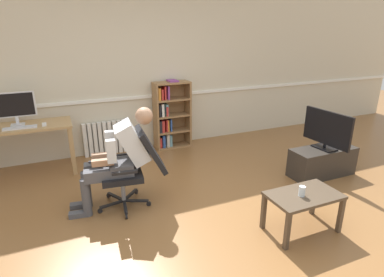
{
  "coord_description": "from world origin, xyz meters",
  "views": [
    {
      "loc": [
        -1.38,
        -2.68,
        2.05
      ],
      "look_at": [
        0.15,
        0.85,
        0.7
      ],
      "focal_mm": 29.67,
      "sensor_mm": 36.0,
      "label": 1
    }
  ],
  "objects_px": {
    "person_seated": "(119,156)",
    "tv_stand": "(322,162)",
    "office_chair": "(135,165)",
    "bookshelf": "(169,117)",
    "tv_screen": "(327,129)",
    "computer_desk": "(23,133)",
    "imac_monitor": "(15,106)",
    "keyboard": "(20,128)",
    "coffee_table": "(303,200)",
    "drinking_glass": "(302,191)",
    "radiator": "(108,138)",
    "computer_mouse": "(44,124)"
  },
  "relations": [
    {
      "from": "office_chair",
      "to": "tv_screen",
      "type": "height_order",
      "value": "tv_screen"
    },
    {
      "from": "bookshelf",
      "to": "radiator",
      "type": "xyz_separation_m",
      "value": [
        -1.08,
        0.1,
        -0.28
      ]
    },
    {
      "from": "keyboard",
      "to": "computer_mouse",
      "type": "relative_size",
      "value": 4.21
    },
    {
      "from": "computer_desk",
      "to": "bookshelf",
      "type": "xyz_separation_m",
      "value": [
        2.28,
        0.29,
        -0.08
      ]
    },
    {
      "from": "tv_screen",
      "to": "drinking_glass",
      "type": "xyz_separation_m",
      "value": [
        -1.26,
        -0.95,
        -0.22
      ]
    },
    {
      "from": "radiator",
      "to": "tv_stand",
      "type": "xyz_separation_m",
      "value": [
        2.71,
        -2.09,
        -0.08
      ]
    },
    {
      "from": "imac_monitor",
      "to": "keyboard",
      "type": "bearing_deg",
      "value": -79.38
    },
    {
      "from": "computer_mouse",
      "to": "bookshelf",
      "type": "height_order",
      "value": "bookshelf"
    },
    {
      "from": "tv_screen",
      "to": "coffee_table",
      "type": "height_order",
      "value": "tv_screen"
    },
    {
      "from": "computer_mouse",
      "to": "drinking_glass",
      "type": "xyz_separation_m",
      "value": [
        2.36,
        -2.54,
        -0.29
      ]
    },
    {
      "from": "computer_mouse",
      "to": "tv_screen",
      "type": "distance_m",
      "value": 3.96
    },
    {
      "from": "imac_monitor",
      "to": "keyboard",
      "type": "xyz_separation_m",
      "value": [
        0.04,
        -0.22,
        -0.26
      ]
    },
    {
      "from": "radiator",
      "to": "drinking_glass",
      "type": "height_order",
      "value": "radiator"
    },
    {
      "from": "radiator",
      "to": "drinking_glass",
      "type": "bearing_deg",
      "value": -64.55
    },
    {
      "from": "computer_mouse",
      "to": "office_chair",
      "type": "relative_size",
      "value": 0.1
    },
    {
      "from": "computer_desk",
      "to": "tv_stand",
      "type": "height_order",
      "value": "computer_desk"
    },
    {
      "from": "imac_monitor",
      "to": "bookshelf",
      "type": "height_order",
      "value": "imac_monitor"
    },
    {
      "from": "office_chair",
      "to": "drinking_glass",
      "type": "bearing_deg",
      "value": 55.89
    },
    {
      "from": "tv_stand",
      "to": "drinking_glass",
      "type": "height_order",
      "value": "drinking_glass"
    },
    {
      "from": "office_chair",
      "to": "person_seated",
      "type": "height_order",
      "value": "person_seated"
    },
    {
      "from": "keyboard",
      "to": "office_chair",
      "type": "distance_m",
      "value": 1.81
    },
    {
      "from": "office_chair",
      "to": "tv_stand",
      "type": "relative_size",
      "value": 0.99
    },
    {
      "from": "bookshelf",
      "to": "radiator",
      "type": "height_order",
      "value": "bookshelf"
    },
    {
      "from": "bookshelf",
      "to": "drinking_glass",
      "type": "height_order",
      "value": "bookshelf"
    },
    {
      "from": "imac_monitor",
      "to": "drinking_glass",
      "type": "bearing_deg",
      "value": -45.34
    },
    {
      "from": "bookshelf",
      "to": "drinking_glass",
      "type": "relative_size",
      "value": 11.24
    },
    {
      "from": "computer_desk",
      "to": "tv_screen",
      "type": "relative_size",
      "value": 1.68
    },
    {
      "from": "computer_desk",
      "to": "keyboard",
      "type": "distance_m",
      "value": 0.19
    },
    {
      "from": "imac_monitor",
      "to": "keyboard",
      "type": "distance_m",
      "value": 0.34
    },
    {
      "from": "tv_screen",
      "to": "coffee_table",
      "type": "bearing_deg",
      "value": 123.44
    },
    {
      "from": "office_chair",
      "to": "person_seated",
      "type": "distance_m",
      "value": 0.22
    },
    {
      "from": "person_seated",
      "to": "tv_screen",
      "type": "height_order",
      "value": "person_seated"
    },
    {
      "from": "radiator",
      "to": "tv_screen",
      "type": "height_order",
      "value": "tv_screen"
    },
    {
      "from": "imac_monitor",
      "to": "person_seated",
      "type": "relative_size",
      "value": 0.44
    },
    {
      "from": "computer_desk",
      "to": "person_seated",
      "type": "bearing_deg",
      "value": -52.67
    },
    {
      "from": "computer_mouse",
      "to": "drinking_glass",
      "type": "bearing_deg",
      "value": -47.06
    },
    {
      "from": "keyboard",
      "to": "bookshelf",
      "type": "bearing_deg",
      "value": 10.61
    },
    {
      "from": "computer_desk",
      "to": "imac_monitor",
      "type": "xyz_separation_m",
      "value": [
        -0.05,
        0.08,
        0.38
      ]
    },
    {
      "from": "tv_stand",
      "to": "drinking_glass",
      "type": "relative_size",
      "value": 9.08
    },
    {
      "from": "computer_mouse",
      "to": "person_seated",
      "type": "distance_m",
      "value": 1.5
    },
    {
      "from": "bookshelf",
      "to": "drinking_glass",
      "type": "distance_m",
      "value": 2.97
    },
    {
      "from": "person_seated",
      "to": "tv_stand",
      "type": "height_order",
      "value": "person_seated"
    },
    {
      "from": "computer_desk",
      "to": "imac_monitor",
      "type": "distance_m",
      "value": 0.39
    },
    {
      "from": "tv_screen",
      "to": "computer_mouse",
      "type": "bearing_deg",
      "value": 62.09
    },
    {
      "from": "tv_stand",
      "to": "bookshelf",
      "type": "bearing_deg",
      "value": 129.35
    },
    {
      "from": "person_seated",
      "to": "coffee_table",
      "type": "distance_m",
      "value": 2.08
    },
    {
      "from": "coffee_table",
      "to": "radiator",
      "type": "bearing_deg",
      "value": 116.37
    },
    {
      "from": "office_chair",
      "to": "coffee_table",
      "type": "xyz_separation_m",
      "value": [
        1.46,
        -1.22,
        -0.15
      ]
    },
    {
      "from": "bookshelf",
      "to": "person_seated",
      "type": "xyz_separation_m",
      "value": [
        -1.22,
        -1.69,
        0.09
      ]
    },
    {
      "from": "tv_screen",
      "to": "tv_stand",
      "type": "bearing_deg",
      "value": 90.0
    }
  ]
}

